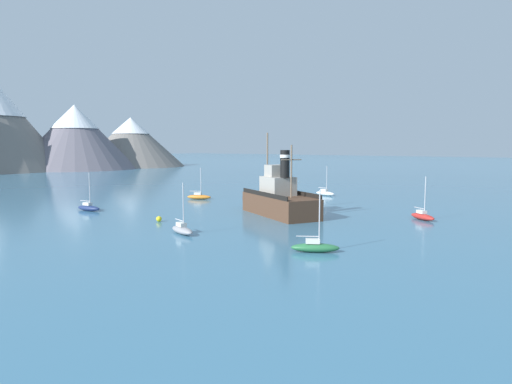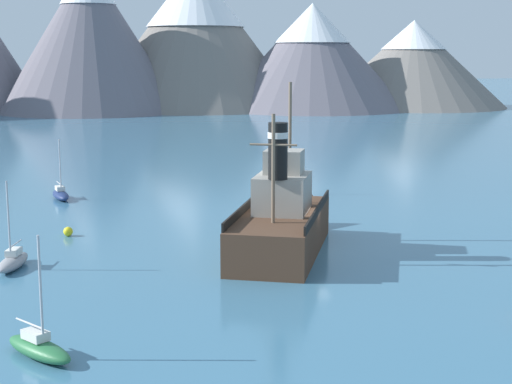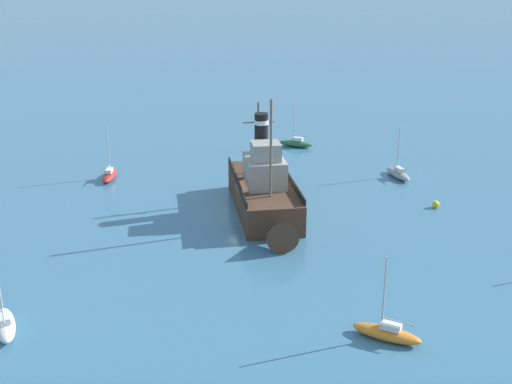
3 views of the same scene
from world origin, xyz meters
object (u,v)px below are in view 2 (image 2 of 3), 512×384
(sailboat_green, at_px, (39,347))
(sailboat_orange, at_px, (277,189))
(sailboat_grey, at_px, (13,261))
(mooring_buoy, at_px, (68,232))
(sailboat_navy, at_px, (61,194))
(old_tugboat, at_px, (283,221))

(sailboat_green, distance_m, sailboat_orange, 37.61)
(sailboat_grey, xyz_separation_m, sailboat_orange, (21.28, 17.90, 0.00))
(sailboat_green, xyz_separation_m, mooring_buoy, (2.49, 20.78, -0.12))
(sailboat_green, distance_m, sailboat_navy, 34.47)
(sailboat_grey, bearing_deg, old_tugboat, -2.15)
(sailboat_grey, height_order, mooring_buoy, sailboat_grey)
(mooring_buoy, bearing_deg, old_tugboat, -32.52)
(sailboat_green, relative_size, mooring_buoy, 8.03)
(sailboat_navy, relative_size, mooring_buoy, 8.03)
(old_tugboat, height_order, sailboat_grey, old_tugboat)
(old_tugboat, relative_size, mooring_buoy, 23.40)
(old_tugboat, xyz_separation_m, sailboat_grey, (-15.39, 0.58, -1.40))
(sailboat_green, xyz_separation_m, sailboat_orange, (20.36, 31.62, 0.00))
(sailboat_grey, relative_size, sailboat_green, 1.00)
(old_tugboat, relative_size, sailboat_grey, 2.92)
(sailboat_orange, bearing_deg, sailboat_green, -122.77)
(old_tugboat, distance_m, sailboat_grey, 15.46)
(sailboat_orange, bearing_deg, sailboat_grey, -139.93)
(sailboat_navy, bearing_deg, sailboat_grey, -100.28)
(sailboat_grey, distance_m, mooring_buoy, 7.84)
(old_tugboat, distance_m, sailboat_green, 19.60)
(old_tugboat, xyz_separation_m, sailboat_green, (-14.47, -13.15, -1.40))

